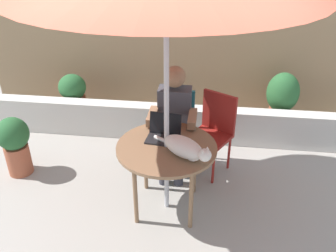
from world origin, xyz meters
TOP-DOWN VIEW (x-y plane):
  - ground_plane at (0.00, 0.00)m, footprint 14.00×14.00m
  - fence_back at (0.00, 2.14)m, footprint 5.79×0.08m
  - planter_wall_low at (0.00, 1.30)m, footprint 5.21×0.20m
  - patio_table at (0.00, 0.00)m, footprint 0.91×0.91m
  - chair_occupied at (0.00, 0.74)m, footprint 0.40×0.40m
  - chair_empty at (0.42, 0.73)m, footprint 0.55×0.55m
  - person_seated at (0.00, 0.58)m, footprint 0.48×0.48m
  - laptop at (-0.04, 0.15)m, footprint 0.32×0.28m
  - cat at (0.18, -0.14)m, footprint 0.54×0.45m
  - potted_plant_near_fence at (-1.50, 1.59)m, footprint 0.37×0.37m
  - potted_plant_by_chair at (-1.70, 0.35)m, footprint 0.34×0.34m
  - potted_plant_corner at (1.28, 1.64)m, footprint 0.41×0.41m

SIDE VIEW (x-z plane):
  - ground_plane at x=0.00m, z-range 0.00..0.00m
  - planter_wall_low at x=0.00m, z-range 0.00..0.45m
  - potted_plant_near_fence at x=-1.50m, z-range 0.02..0.72m
  - potted_plant_by_chair at x=-1.70m, z-range 0.04..0.73m
  - potted_plant_corner at x=1.28m, z-range 0.06..0.89m
  - chair_occupied at x=0.00m, z-range 0.08..0.96m
  - chair_empty at x=0.42m, z-range 0.08..0.96m
  - patio_table at x=0.00m, z-range 0.29..0.99m
  - person_seated at x=0.00m, z-range 0.08..1.30m
  - laptop at x=-0.04m, z-range 0.66..0.88m
  - cat at x=0.18m, z-range 0.70..0.88m
  - fence_back at x=0.00m, z-range 0.00..1.98m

